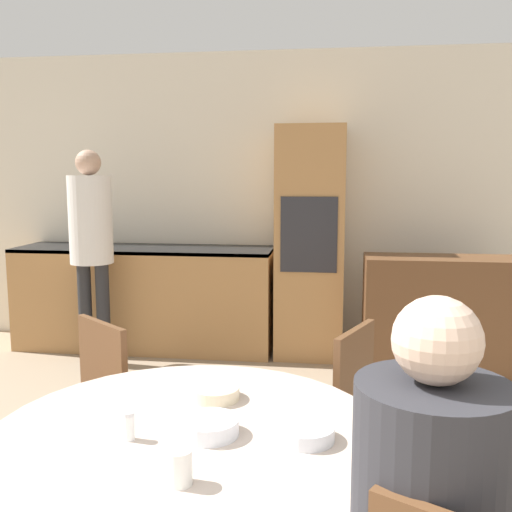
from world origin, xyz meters
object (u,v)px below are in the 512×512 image
at_px(person_standing, 91,233).
at_px(bowl_far, 306,433).
at_px(bowl_near, 209,427).
at_px(bowl_centre, 215,393).
at_px(chair_far_right, 333,412).
at_px(chair_far_left, 84,412).
at_px(oven_unit, 310,243).
at_px(dining_table, 190,502).
at_px(sideboard, 441,316).
at_px(cup, 180,467).

xyz_separation_m(person_standing, bowl_far, (1.82, -2.66, -0.31)).
distance_m(bowl_near, bowl_centre, 0.28).
distance_m(chair_far_right, bowl_near, 0.91).
bearing_deg(chair_far_left, person_standing, 151.28).
height_order(oven_unit, chair_far_left, oven_unit).
relative_size(oven_unit, bowl_near, 10.68).
distance_m(chair_far_left, person_standing, 2.26).
relative_size(dining_table, person_standing, 0.73).
xyz_separation_m(dining_table, person_standing, (-1.46, 2.65, 0.56)).
height_order(oven_unit, bowl_far, oven_unit).
distance_m(oven_unit, person_standing, 1.79).
bearing_deg(dining_table, sideboard, 65.66).
relative_size(oven_unit, sideboard, 1.65).
xyz_separation_m(sideboard, chair_far_left, (-1.90, -2.17, 0.04)).
xyz_separation_m(oven_unit, cup, (-0.19, -3.46, -0.18)).
height_order(person_standing, cup, person_standing).
bearing_deg(cup, bowl_far, 43.31).
bearing_deg(bowl_far, cup, -136.69).
bearing_deg(chair_far_left, bowl_far, 6.41).
xyz_separation_m(chair_far_left, bowl_far, (0.99, -0.63, 0.26)).
distance_m(sideboard, dining_table, 3.07).
xyz_separation_m(dining_table, chair_far_left, (-0.63, 0.63, -0.01)).
distance_m(dining_table, bowl_near, 0.26).
height_order(chair_far_right, cup, chair_far_right).
bearing_deg(dining_table, person_standing, 118.90).
relative_size(person_standing, bowl_centre, 10.07).
distance_m(bowl_near, bowl_far, 0.29).
bearing_deg(bowl_centre, oven_unit, 85.73).
bearing_deg(bowl_centre, chair_far_left, 151.49).
height_order(cup, bowl_near, cup).
bearing_deg(chair_far_right, person_standing, -110.66).
height_order(oven_unit, dining_table, oven_unit).
distance_m(chair_far_left, bowl_far, 1.20).
relative_size(sideboard, bowl_far, 6.79).
distance_m(sideboard, bowl_far, 2.96).
bearing_deg(oven_unit, bowl_centre, -94.27).
distance_m(chair_far_right, person_standing, 2.74).
bearing_deg(chair_far_right, cup, 3.89).
distance_m(oven_unit, bowl_near, 3.19).
height_order(person_standing, bowl_centre, person_standing).
height_order(sideboard, dining_table, sideboard).
height_order(sideboard, person_standing, person_standing).
bearing_deg(person_standing, chair_far_right, -44.63).
bearing_deg(person_standing, bowl_near, -60.12).
relative_size(oven_unit, person_standing, 1.12).
bearing_deg(chair_far_left, cup, -14.48).
bearing_deg(bowl_far, dining_table, 179.07).
distance_m(cup, bowl_centre, 0.56).
relative_size(chair_far_left, bowl_far, 5.15).
distance_m(sideboard, chair_far_left, 2.88).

